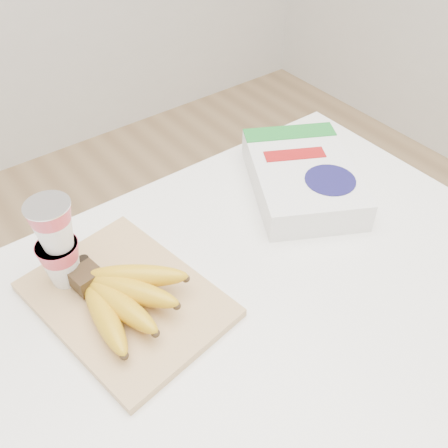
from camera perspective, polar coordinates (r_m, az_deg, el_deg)
name	(u,v)px	position (r m, az deg, el deg)	size (l,w,h in m)	color
room	(234,55)	(0.55, 1.13, 18.75)	(4.00, 4.00, 4.00)	tan
table	(228,438)	(1.23, 0.52, -23.23)	(1.19, 0.79, 0.89)	white
cutting_board	(126,299)	(0.88, -11.11, -8.43)	(0.24, 0.33, 0.02)	tan
bananas	(122,296)	(0.84, -11.63, -8.03)	(0.19, 0.20, 0.07)	#382816
yogurt_stack	(56,242)	(0.86, -18.60, -1.92)	(0.08, 0.08, 0.17)	white
cereal_box	(302,177)	(1.08, 8.95, 5.36)	(0.33, 0.37, 0.07)	white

